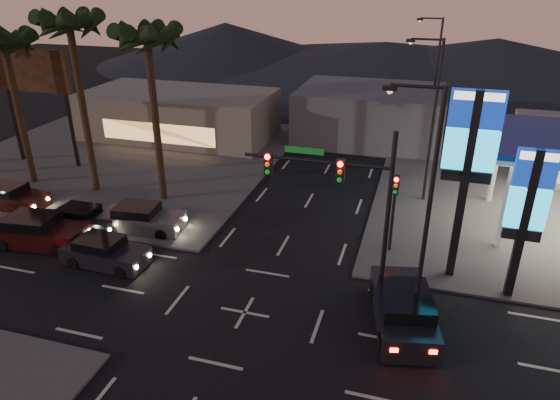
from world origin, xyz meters
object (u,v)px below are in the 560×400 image
(car_lane_a_mid, at_px, (38,232))
(pylon_sign_short, at_px, (528,203))
(suv_station, at_px, (403,309))
(pylon_sign_tall, at_px, (470,150))
(car_lane_b_rear, at_px, (10,197))
(traffic_signal_mast, at_px, (345,194))
(car_lane_a_front, at_px, (105,253))
(car_lane_b_mid, at_px, (83,219))
(car_lane_b_front, at_px, (142,219))

(car_lane_a_mid, bearing_deg, pylon_sign_short, 4.97)
(car_lane_a_mid, bearing_deg, suv_station, -4.12)
(pylon_sign_tall, xyz_separation_m, car_lane_b_rear, (-26.03, 0.32, -5.71))
(pylon_sign_tall, distance_m, traffic_signal_mast, 6.02)
(traffic_signal_mast, distance_m, car_lane_b_rear, 22.10)
(pylon_sign_short, xyz_separation_m, car_lane_a_front, (-19.02, -2.77, -4.00))
(car_lane_b_mid, bearing_deg, car_lane_a_front, -40.38)
(car_lane_a_front, bearing_deg, pylon_sign_tall, 12.85)
(car_lane_b_front, distance_m, suv_station, 15.31)
(car_lane_b_front, height_order, suv_station, suv_station)
(car_lane_a_mid, relative_size, car_lane_b_mid, 1.26)
(pylon_sign_tall, relative_size, pylon_sign_short, 1.29)
(pylon_sign_short, relative_size, car_lane_a_mid, 1.32)
(traffic_signal_mast, bearing_deg, pylon_sign_short, 19.13)
(traffic_signal_mast, distance_m, suv_station, 5.31)
(car_lane_b_mid, bearing_deg, car_lane_b_rear, 168.63)
(car_lane_b_front, relative_size, car_lane_b_rear, 1.05)
(traffic_signal_mast, distance_m, car_lane_a_front, 12.63)
(pylon_sign_short, xyz_separation_m, car_lane_b_front, (-19.14, 0.93, -3.95))
(car_lane_b_front, bearing_deg, car_lane_b_mid, -165.44)
(car_lane_b_rear, bearing_deg, car_lane_a_mid, -34.36)
(car_lane_a_front, relative_size, car_lane_b_mid, 1.05)
(pylon_sign_short, xyz_separation_m, traffic_signal_mast, (-7.24, -2.51, 0.57))
(pylon_sign_tall, distance_m, suv_station, 7.40)
(pylon_sign_tall, relative_size, car_lane_a_front, 2.03)
(car_lane_a_front, xyz_separation_m, car_lane_b_rear, (-9.51, 4.09, 0.03))
(car_lane_a_mid, xyz_separation_m, car_lane_b_rear, (-4.94, 3.38, -0.09))
(car_lane_a_mid, relative_size, car_lane_b_rear, 1.16)
(pylon_sign_tall, relative_size, car_lane_b_rear, 1.97)
(car_lane_b_mid, distance_m, suv_station, 18.26)
(traffic_signal_mast, xyz_separation_m, car_lane_a_front, (-11.78, -0.26, -4.57))
(pylon_sign_short, bearing_deg, car_lane_b_mid, 179.77)
(pylon_sign_tall, relative_size, traffic_signal_mast, 1.12)
(traffic_signal_mast, relative_size, suv_station, 1.45)
(pylon_sign_short, height_order, car_lane_b_mid, pylon_sign_short)
(pylon_sign_short, xyz_separation_m, car_lane_b_rear, (-28.53, 1.32, -3.97))
(traffic_signal_mast, xyz_separation_m, car_lane_b_mid, (-15.13, 2.60, -4.60))
(car_lane_b_mid, relative_size, suv_station, 0.76)
(pylon_sign_tall, bearing_deg, car_lane_a_front, -167.15)
(suv_station, bearing_deg, car_lane_b_front, 163.45)
(car_lane_b_front, bearing_deg, suv_station, -16.55)
(pylon_sign_short, xyz_separation_m, car_lane_b_mid, (-22.38, 0.09, -4.03))
(car_lane_b_rear, bearing_deg, pylon_sign_tall, -0.72)
(car_lane_a_front, height_order, suv_station, suv_station)
(pylon_sign_short, distance_m, car_lane_a_mid, 23.99)
(pylon_sign_tall, height_order, car_lane_a_front, pylon_sign_tall)
(pylon_sign_tall, bearing_deg, car_lane_a_mid, -171.76)
(car_lane_a_front, height_order, car_lane_b_front, car_lane_b_front)
(car_lane_a_front, xyz_separation_m, car_lane_b_front, (-0.12, 3.70, 0.05))
(car_lane_b_mid, bearing_deg, pylon_sign_tall, 2.63)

